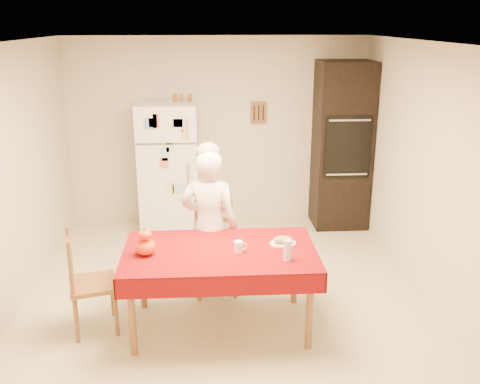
{
  "coord_description": "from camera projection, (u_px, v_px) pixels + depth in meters",
  "views": [
    {
      "loc": [
        -0.15,
        -4.88,
        2.7
      ],
      "look_at": [
        0.17,
        0.2,
        1.04
      ],
      "focal_mm": 40.0,
      "sensor_mm": 36.0,
      "label": 1
    }
  ],
  "objects": [
    {
      "name": "room_shell",
      "position": [
        223.0,
        140.0,
        4.98
      ],
      "size": [
        4.02,
        4.52,
        2.51
      ],
      "color": "beige",
      "rests_on": "ground"
    },
    {
      "name": "refrigerator",
      "position": [
        169.0,
        168.0,
        6.96
      ],
      "size": [
        0.75,
        0.74,
        1.7
      ],
      "color": "white",
      "rests_on": "floor"
    },
    {
      "name": "wine_glass",
      "position": [
        288.0,
        250.0,
        4.48
      ],
      "size": [
        0.07,
        0.07,
        0.18
      ],
      "primitive_type": "cylinder",
      "color": "silver",
      "rests_on": "dining_table"
    },
    {
      "name": "pumpkin_lower",
      "position": [
        146.0,
        247.0,
        4.59
      ],
      "size": [
        0.18,
        0.18,
        0.14
      ],
      "primitive_type": "ellipsoid",
      "color": "#DD5F05",
      "rests_on": "dining_table"
    },
    {
      "name": "seated_woman",
      "position": [
        210.0,
        226.0,
        5.21
      ],
      "size": [
        0.63,
        0.49,
        1.55
      ],
      "primitive_type": "imported",
      "rotation": [
        0.0,
        0.0,
        2.91
      ],
      "color": "white",
      "rests_on": "floor"
    },
    {
      "name": "spice_jar_mid",
      "position": [
        181.0,
        98.0,
        6.74
      ],
      "size": [
        0.05,
        0.05,
        0.1
      ],
      "primitive_type": "cylinder",
      "color": "brown",
      "rests_on": "refrigerator"
    },
    {
      "name": "dining_table",
      "position": [
        220.0,
        257.0,
        4.72
      ],
      "size": [
        1.7,
        1.0,
        0.76
      ],
      "color": "brown",
      "rests_on": "floor"
    },
    {
      "name": "chair_left",
      "position": [
        85.0,
        279.0,
        4.72
      ],
      "size": [
        0.49,
        0.51,
        0.95
      ],
      "rotation": [
        0.0,
        0.0,
        1.83
      ],
      "color": "brown",
      "rests_on": "floor"
    },
    {
      "name": "spice_jar_left",
      "position": [
        175.0,
        98.0,
        6.74
      ],
      "size": [
        0.05,
        0.05,
        0.1
      ],
      "primitive_type": "cylinder",
      "color": "brown",
      "rests_on": "refrigerator"
    },
    {
      "name": "spice_jar_right",
      "position": [
        190.0,
        98.0,
        6.75
      ],
      "size": [
        0.05,
        0.05,
        0.1
      ],
      "primitive_type": "cylinder",
      "color": "brown",
      "rests_on": "refrigerator"
    },
    {
      "name": "bread_loaf",
      "position": [
        283.0,
        239.0,
        4.8
      ],
      "size": [
        0.18,
        0.1,
        0.06
      ],
      "primitive_type": "ellipsoid",
      "color": "#A88952",
      "rests_on": "bread_plate"
    },
    {
      "name": "floor",
      "position": [
        225.0,
        295.0,
        5.48
      ],
      "size": [
        4.5,
        4.5,
        0.0
      ],
      "primitive_type": "plane",
      "color": "#C1B48B",
      "rests_on": "ground"
    },
    {
      "name": "chair_far",
      "position": [
        215.0,
        243.0,
        5.47
      ],
      "size": [
        0.45,
        0.43,
        0.95
      ],
      "rotation": [
        0.0,
        0.0,
        0.08
      ],
      "color": "brown",
      "rests_on": "floor"
    },
    {
      "name": "pumpkin_upper",
      "position": [
        145.0,
        235.0,
        4.55
      ],
      "size": [
        0.12,
        0.12,
        0.09
      ],
      "primitive_type": "ellipsoid",
      "color": "#DD4605",
      "rests_on": "pumpkin_lower"
    },
    {
      "name": "coffee_mug",
      "position": [
        238.0,
        247.0,
        4.64
      ],
      "size": [
        0.08,
        0.08,
        0.1
      ],
      "primitive_type": "cylinder",
      "color": "white",
      "rests_on": "dining_table"
    },
    {
      "name": "bread_plate",
      "position": [
        283.0,
        244.0,
        4.81
      ],
      "size": [
        0.24,
        0.24,
        0.02
      ],
      "primitive_type": "cylinder",
      "color": "white",
      "rests_on": "dining_table"
    },
    {
      "name": "oven_cabinet",
      "position": [
        342.0,
        146.0,
        7.07
      ],
      "size": [
        0.7,
        0.62,
        2.2
      ],
      "color": "black",
      "rests_on": "floor"
    }
  ]
}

